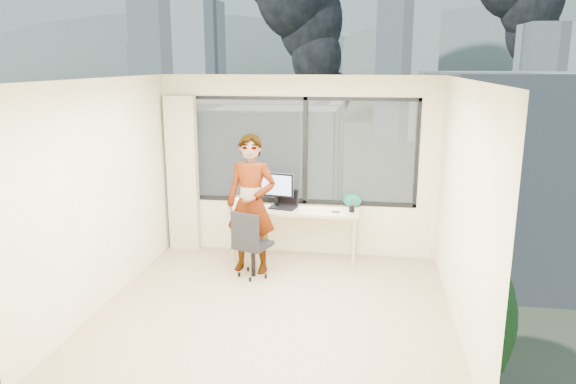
% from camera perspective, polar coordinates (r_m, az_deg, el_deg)
% --- Properties ---
extents(floor, '(4.00, 4.00, 0.01)m').
position_cam_1_polar(floor, '(6.37, -1.40, -12.23)').
color(floor, tan).
rests_on(floor, ground).
extents(ceiling, '(4.00, 4.00, 0.01)m').
position_cam_1_polar(ceiling, '(5.74, -1.55, 11.84)').
color(ceiling, white).
rests_on(ceiling, ground).
extents(wall_front, '(4.00, 0.01, 2.60)m').
position_cam_1_polar(wall_front, '(4.06, -6.49, -7.79)').
color(wall_front, beige).
rests_on(wall_front, ground).
extents(wall_left, '(0.01, 4.00, 2.60)m').
position_cam_1_polar(wall_left, '(6.57, -18.91, -0.13)').
color(wall_left, beige).
rests_on(wall_left, ground).
extents(wall_right, '(0.01, 4.00, 2.60)m').
position_cam_1_polar(wall_right, '(5.92, 17.98, -1.53)').
color(wall_right, beige).
rests_on(wall_right, ground).
extents(window_wall, '(3.30, 0.16, 1.55)m').
position_cam_1_polar(window_wall, '(7.81, 1.48, 4.37)').
color(window_wall, black).
rests_on(window_wall, ground).
extents(curtain, '(0.45, 0.14, 2.30)m').
position_cam_1_polar(curtain, '(8.17, -11.06, 1.86)').
color(curtain, beige).
rests_on(curtain, floor).
extents(desk, '(1.80, 0.60, 0.75)m').
position_cam_1_polar(desk, '(7.76, 0.74, -4.44)').
color(desk, tan).
rests_on(desk, floor).
extents(chair, '(0.60, 0.60, 0.93)m').
position_cam_1_polar(chair, '(7.12, -3.72, -5.37)').
color(chair, black).
rests_on(chair, floor).
extents(person, '(0.73, 0.53, 1.87)m').
position_cam_1_polar(person, '(7.19, -3.90, -1.28)').
color(person, '#2D2D33').
rests_on(person, floor).
extents(monitor, '(0.51, 0.20, 0.50)m').
position_cam_1_polar(monitor, '(7.68, -1.19, 0.23)').
color(monitor, black).
rests_on(monitor, desk).
extents(game_console, '(0.41, 0.38, 0.08)m').
position_cam_1_polar(game_console, '(7.95, -4.74, -0.91)').
color(game_console, white).
rests_on(game_console, desk).
extents(laptop, '(0.44, 0.45, 0.24)m').
position_cam_1_polar(laptop, '(7.65, -0.51, -0.85)').
color(laptop, black).
rests_on(laptop, desk).
extents(cellphone, '(0.11, 0.06, 0.01)m').
position_cam_1_polar(cellphone, '(7.50, 5.06, -2.09)').
color(cellphone, black).
rests_on(cellphone, desk).
extents(pen_cup, '(0.08, 0.08, 0.09)m').
position_cam_1_polar(pen_cup, '(7.52, 6.75, -1.76)').
color(pen_cup, black).
rests_on(pen_cup, desk).
extents(handbag, '(0.28, 0.18, 0.20)m').
position_cam_1_polar(handbag, '(7.76, 6.83, -0.87)').
color(handbag, '#0C4C3C').
rests_on(handbag, desk).
extents(exterior_ground, '(400.00, 400.00, 0.04)m').
position_cam_1_polar(exterior_ground, '(126.76, 8.22, 5.84)').
color(exterior_ground, '#515B3D').
rests_on(exterior_ground, ground).
extents(near_bldg_a, '(16.00, 12.00, 14.00)m').
position_cam_1_polar(near_bldg_a, '(38.29, -6.75, -1.30)').
color(near_bldg_a, beige).
rests_on(near_bldg_a, exterior_ground).
extents(near_bldg_b, '(14.00, 13.00, 16.00)m').
position_cam_1_polar(near_bldg_b, '(45.85, 22.40, 1.51)').
color(near_bldg_b, silver).
rests_on(near_bldg_b, exterior_ground).
extents(far_tower_a, '(14.00, 14.00, 28.00)m').
position_cam_1_polar(far_tower_a, '(106.93, -11.21, 11.84)').
color(far_tower_a, silver).
rests_on(far_tower_a, exterior_ground).
extents(far_tower_b, '(13.00, 13.00, 30.00)m').
position_cam_1_polar(far_tower_b, '(125.85, 12.19, 12.48)').
color(far_tower_b, silver).
rests_on(far_tower_b, exterior_ground).
extents(far_tower_c, '(15.00, 15.00, 26.00)m').
position_cam_1_polar(far_tower_c, '(152.19, 26.01, 10.82)').
color(far_tower_c, silver).
rests_on(far_tower_c, exterior_ground).
extents(far_tower_d, '(16.00, 14.00, 22.00)m').
position_cam_1_polar(far_tower_d, '(167.28, -12.93, 11.27)').
color(far_tower_d, silver).
rests_on(far_tower_d, exterior_ground).
extents(hill_a, '(288.00, 216.00, 90.00)m').
position_cam_1_polar(hill_a, '(347.81, -11.86, 10.53)').
color(hill_a, slate).
rests_on(hill_a, exterior_ground).
extents(hill_b, '(300.00, 220.00, 96.00)m').
position_cam_1_polar(hill_b, '(340.77, 25.97, 9.42)').
color(hill_b, slate).
rests_on(hill_b, exterior_ground).
extents(tree_a, '(7.00, 7.00, 8.00)m').
position_cam_1_polar(tree_a, '(34.89, -21.50, -8.90)').
color(tree_a, '#264C19').
rests_on(tree_a, exterior_ground).
extents(tree_b, '(7.60, 7.60, 9.00)m').
position_cam_1_polar(tree_b, '(26.81, 14.55, -14.14)').
color(tree_b, '#264C19').
rests_on(tree_b, exterior_ground).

